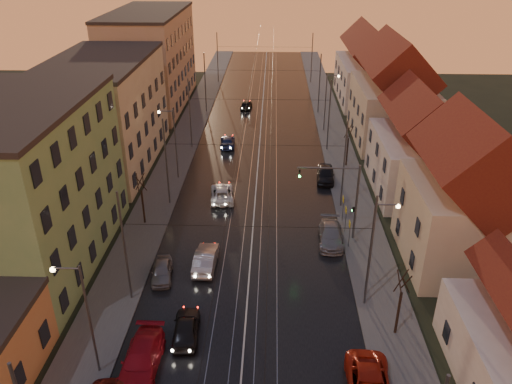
# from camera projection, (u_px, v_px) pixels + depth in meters

# --- Properties ---
(road) EXTENTS (16.00, 120.00, 0.04)m
(road) POSITION_uv_depth(u_px,v_px,m) (259.00, 146.00, 64.46)
(road) COLOR black
(road) RESTS_ON ground
(sidewalk_left) EXTENTS (4.00, 120.00, 0.15)m
(sidewalk_left) POSITION_uv_depth(u_px,v_px,m) (183.00, 145.00, 64.75)
(sidewalk_left) COLOR #4C4C4C
(sidewalk_left) RESTS_ON ground
(sidewalk_right) EXTENTS (4.00, 120.00, 0.15)m
(sidewalk_right) POSITION_uv_depth(u_px,v_px,m) (337.00, 147.00, 64.12)
(sidewalk_right) COLOR #4C4C4C
(sidewalk_right) RESTS_ON ground
(tram_rail_0) EXTENTS (0.06, 120.00, 0.03)m
(tram_rail_0) POSITION_uv_depth(u_px,v_px,m) (242.00, 146.00, 64.51)
(tram_rail_0) COLOR gray
(tram_rail_0) RESTS_ON road
(tram_rail_1) EXTENTS (0.06, 120.00, 0.03)m
(tram_rail_1) POSITION_uv_depth(u_px,v_px,m) (253.00, 146.00, 64.47)
(tram_rail_1) COLOR gray
(tram_rail_1) RESTS_ON road
(tram_rail_2) EXTENTS (0.06, 120.00, 0.03)m
(tram_rail_2) POSITION_uv_depth(u_px,v_px,m) (265.00, 146.00, 64.42)
(tram_rail_2) COLOR gray
(tram_rail_2) RESTS_ON road
(tram_rail_3) EXTENTS (0.06, 120.00, 0.03)m
(tram_rail_3) POSITION_uv_depth(u_px,v_px,m) (276.00, 146.00, 64.38)
(tram_rail_3) COLOR gray
(tram_rail_3) RESTS_ON road
(apartment_left_1) EXTENTS (10.00, 18.00, 13.00)m
(apartment_left_1) POSITION_uv_depth(u_px,v_px,m) (26.00, 189.00, 38.91)
(apartment_left_1) COLOR #689C63
(apartment_left_1) RESTS_ON ground
(apartment_left_2) EXTENTS (10.00, 20.00, 12.00)m
(apartment_left_2) POSITION_uv_depth(u_px,v_px,m) (105.00, 115.00, 56.95)
(apartment_left_2) COLOR #B4AB8B
(apartment_left_2) RESTS_ON ground
(apartment_left_3) EXTENTS (10.00, 24.00, 14.00)m
(apartment_left_3) POSITION_uv_depth(u_px,v_px,m) (151.00, 60.00, 77.87)
(apartment_left_3) COLOR tan
(apartment_left_3) RESTS_ON ground
(house_right_1) EXTENTS (8.67, 10.20, 10.80)m
(house_right_1) POSITION_uv_depth(u_px,v_px,m) (466.00, 202.00, 39.20)
(house_right_1) COLOR beige
(house_right_1) RESTS_ON ground
(house_right_2) EXTENTS (9.18, 12.24, 9.20)m
(house_right_2) POSITION_uv_depth(u_px,v_px,m) (421.00, 150.00, 51.15)
(house_right_2) COLOR beige
(house_right_2) RESTS_ON ground
(house_right_3) EXTENTS (9.18, 14.28, 11.50)m
(house_right_3) POSITION_uv_depth(u_px,v_px,m) (392.00, 97.00, 63.98)
(house_right_3) COLOR beige
(house_right_3) RESTS_ON ground
(house_right_4) EXTENTS (9.18, 16.32, 10.00)m
(house_right_4) POSITION_uv_depth(u_px,v_px,m) (369.00, 70.00, 80.35)
(house_right_4) COLOR beige
(house_right_4) RESTS_ON ground
(catenary_pole_l_1) EXTENTS (0.16, 0.16, 9.00)m
(catenary_pole_l_1) POSITION_uv_depth(u_px,v_px,m) (125.00, 248.00, 35.09)
(catenary_pole_l_1) COLOR #595B60
(catenary_pole_l_1) RESTS_ON ground
(catenary_pole_r_1) EXTENTS (0.16, 0.16, 9.00)m
(catenary_pole_r_1) POSITION_uv_depth(u_px,v_px,m) (370.00, 253.00, 34.55)
(catenary_pole_r_1) COLOR #595B60
(catenary_pole_r_1) RESTS_ON ground
(catenary_pole_l_2) EXTENTS (0.16, 0.16, 9.00)m
(catenary_pole_l_2) POSITION_uv_depth(u_px,v_px,m) (166.00, 163.00, 48.45)
(catenary_pole_l_2) COLOR #595B60
(catenary_pole_l_2) RESTS_ON ground
(catenary_pole_r_2) EXTENTS (0.16, 0.16, 9.00)m
(catenary_pole_r_2) POSITION_uv_depth(u_px,v_px,m) (344.00, 166.00, 47.91)
(catenary_pole_r_2) COLOR #595B60
(catenary_pole_r_2) RESTS_ON ground
(catenary_pole_l_3) EXTENTS (0.16, 0.16, 9.00)m
(catenary_pole_l_3) POSITION_uv_depth(u_px,v_px,m) (190.00, 114.00, 61.81)
(catenary_pole_l_3) COLOR #595B60
(catenary_pole_l_3) RESTS_ON ground
(catenary_pole_r_3) EXTENTS (0.16, 0.16, 9.00)m
(catenary_pole_r_3) POSITION_uv_depth(u_px,v_px,m) (329.00, 116.00, 61.27)
(catenary_pole_r_3) COLOR #595B60
(catenary_pole_r_3) RESTS_ON ground
(catenary_pole_l_4) EXTENTS (0.16, 0.16, 9.00)m
(catenary_pole_l_4) POSITION_uv_depth(u_px,v_px,m) (205.00, 83.00, 75.16)
(catenary_pole_l_4) COLOR #595B60
(catenary_pole_l_4) RESTS_ON ground
(catenary_pole_r_4) EXTENTS (0.16, 0.16, 9.00)m
(catenary_pole_r_4) POSITION_uv_depth(u_px,v_px,m) (320.00, 84.00, 74.63)
(catenary_pole_r_4) COLOR #595B60
(catenary_pole_r_4) RESTS_ON ground
(catenary_pole_l_5) EXTENTS (0.16, 0.16, 9.00)m
(catenary_pole_l_5) POSITION_uv_depth(u_px,v_px,m) (218.00, 58.00, 91.19)
(catenary_pole_l_5) COLOR #595B60
(catenary_pole_l_5) RESTS_ON ground
(catenary_pole_r_5) EXTENTS (0.16, 0.16, 9.00)m
(catenary_pole_r_5) POSITION_uv_depth(u_px,v_px,m) (312.00, 58.00, 90.65)
(catenary_pole_r_5) COLOR #595B60
(catenary_pole_r_5) RESTS_ON ground
(street_lamp_0) EXTENTS (1.75, 0.32, 8.00)m
(street_lamp_0) POSITION_uv_depth(u_px,v_px,m) (83.00, 310.00, 28.70)
(street_lamp_0) COLOR #595B60
(street_lamp_0) RESTS_ON ground
(street_lamp_1) EXTENTS (1.75, 0.32, 8.00)m
(street_lamp_1) POSITION_uv_depth(u_px,v_px,m) (376.00, 241.00, 35.25)
(street_lamp_1) COLOR #595B60
(street_lamp_1) RESTS_ON ground
(street_lamp_2) EXTENTS (1.75, 0.32, 8.00)m
(street_lamp_2) POSITION_uv_depth(u_px,v_px,m) (172.00, 137.00, 53.63)
(street_lamp_2) COLOR #595B60
(street_lamp_2) RESTS_ON ground
(street_lamp_3) EXTENTS (1.75, 0.32, 8.00)m
(street_lamp_3) POSITION_uv_depth(u_px,v_px,m) (328.00, 97.00, 67.31)
(street_lamp_3) COLOR #595B60
(street_lamp_3) RESTS_ON ground
(traffic_light_mast) EXTENTS (5.30, 0.32, 7.20)m
(traffic_light_mast) POSITION_uv_depth(u_px,v_px,m) (346.00, 193.00, 42.54)
(traffic_light_mast) COLOR #595B60
(traffic_light_mast) RESTS_ON ground
(bare_tree_0) EXTENTS (1.09, 1.09, 5.11)m
(bare_tree_0) POSITION_uv_depth(u_px,v_px,m) (142.00, 200.00, 45.85)
(bare_tree_0) COLOR black
(bare_tree_0) RESTS_ON ground
(bare_tree_1) EXTENTS (1.09, 1.09, 5.11)m
(bare_tree_1) POSITION_uv_depth(u_px,v_px,m) (399.00, 305.00, 32.75)
(bare_tree_1) COLOR black
(bare_tree_1) RESTS_ON ground
(bare_tree_2) EXTENTS (1.09, 1.09, 5.11)m
(bare_tree_2) POSITION_uv_depth(u_px,v_px,m) (348.00, 147.00, 57.67)
(bare_tree_2) COLOR black
(bare_tree_2) RESTS_ON ground
(driving_car_0) EXTENTS (1.98, 4.33, 1.44)m
(driving_car_0) POSITION_uv_depth(u_px,v_px,m) (186.00, 328.00, 33.38)
(driving_car_0) COLOR black
(driving_car_0) RESTS_ON ground
(driving_car_1) EXTENTS (1.77, 4.75, 1.55)m
(driving_car_1) POSITION_uv_depth(u_px,v_px,m) (206.00, 259.00, 40.48)
(driving_car_1) COLOR #ADACB2
(driving_car_1) RESTS_ON ground
(driving_car_2) EXTENTS (2.75, 5.12, 1.37)m
(driving_car_2) POSITION_uv_depth(u_px,v_px,m) (222.00, 193.00, 51.08)
(driving_car_2) COLOR silver
(driving_car_2) RESTS_ON ground
(driving_car_3) EXTENTS (2.12, 4.61, 1.31)m
(driving_car_3) POSITION_uv_depth(u_px,v_px,m) (227.00, 142.00, 64.13)
(driving_car_3) COLOR navy
(driving_car_3) RESTS_ON ground
(driving_car_4) EXTENTS (1.92, 3.98, 1.31)m
(driving_car_4) POSITION_uv_depth(u_px,v_px,m) (246.00, 105.00, 78.32)
(driving_car_4) COLOR black
(driving_car_4) RESTS_ON ground
(parked_left_2) EXTENTS (2.30, 5.47, 1.58)m
(parked_left_2) POSITION_uv_depth(u_px,v_px,m) (141.00, 359.00, 30.76)
(parked_left_2) COLOR maroon
(parked_left_2) RESTS_ON ground
(parked_left_3) EXTENTS (1.99, 3.96, 1.29)m
(parked_left_3) POSITION_uv_depth(u_px,v_px,m) (162.00, 271.00, 39.23)
(parked_left_3) COLOR gray
(parked_left_3) RESTS_ON ground
(parked_right_1) EXTENTS (2.32, 5.16, 1.47)m
(parked_right_1) POSITION_uv_depth(u_px,v_px,m) (331.00, 235.00, 43.81)
(parked_right_1) COLOR gray
(parked_right_1) RESTS_ON ground
(parked_right_2) EXTENTS (2.18, 4.70, 1.56)m
(parked_right_2) POSITION_uv_depth(u_px,v_px,m) (326.00, 174.00, 54.94)
(parked_right_2) COLOR black
(parked_right_2) RESTS_ON ground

